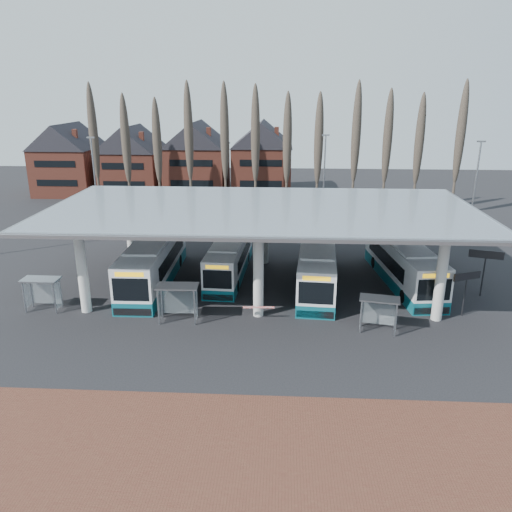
# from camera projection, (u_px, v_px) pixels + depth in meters

# --- Properties ---
(ground) EXTENTS (140.00, 140.00, 0.00)m
(ground) POSITION_uv_depth(u_px,v_px,m) (256.00, 332.00, 31.86)
(ground) COLOR black
(ground) RESTS_ON ground
(brick_strip) EXTENTS (70.00, 10.00, 0.03)m
(brick_strip) POSITION_uv_depth(u_px,v_px,m) (241.00, 466.00, 20.49)
(brick_strip) COLOR #533021
(brick_strip) RESTS_ON ground
(station_canopy) EXTENTS (32.00, 16.00, 6.34)m
(station_canopy) POSITION_uv_depth(u_px,v_px,m) (262.00, 215.00, 37.63)
(station_canopy) COLOR beige
(station_canopy) RESTS_ON ground
(poplar_row) EXTENTS (45.10, 1.10, 14.50)m
(poplar_row) POSITION_uv_depth(u_px,v_px,m) (271.00, 141.00, 60.32)
(poplar_row) COLOR #473D33
(poplar_row) RESTS_ON ground
(townhouse_row) EXTENTS (36.80, 10.30, 12.25)m
(townhouse_row) POSITION_uv_depth(u_px,v_px,m) (165.00, 153.00, 72.45)
(townhouse_row) COLOR brown
(townhouse_row) RESTS_ON ground
(lamp_post_a) EXTENTS (0.80, 0.16, 10.17)m
(lamp_post_a) POSITION_uv_depth(u_px,v_px,m) (95.00, 184.00, 51.93)
(lamp_post_a) COLOR slate
(lamp_post_a) RESTS_ON ground
(lamp_post_b) EXTENTS (0.80, 0.16, 10.17)m
(lamp_post_b) POSITION_uv_depth(u_px,v_px,m) (324.00, 180.00, 54.47)
(lamp_post_b) COLOR slate
(lamp_post_b) RESTS_ON ground
(lamp_post_c) EXTENTS (0.80, 0.16, 10.17)m
(lamp_post_c) POSITION_uv_depth(u_px,v_px,m) (474.00, 192.00, 48.07)
(lamp_post_c) COLOR slate
(lamp_post_c) RESTS_ON ground
(bus_0) EXTENTS (3.00, 13.12, 3.64)m
(bus_0) POSITION_uv_depth(u_px,v_px,m) (154.00, 262.00, 39.63)
(bus_0) COLOR white
(bus_0) RESTS_ON ground
(bus_1) EXTENTS (3.00, 11.37, 3.13)m
(bus_1) POSITION_uv_depth(u_px,v_px,m) (230.00, 258.00, 41.29)
(bus_1) COLOR white
(bus_1) RESTS_ON ground
(bus_2) EXTENTS (3.56, 12.61, 3.46)m
(bus_2) POSITION_uv_depth(u_px,v_px,m) (317.00, 266.00, 38.97)
(bus_2) COLOR white
(bus_2) RESTS_ON ground
(bus_3) EXTENTS (4.01, 12.53, 3.42)m
(bus_3) POSITION_uv_depth(u_px,v_px,m) (403.00, 263.00, 39.52)
(bus_3) COLOR white
(bus_3) RESTS_ON ground
(shelter_0) EXTENTS (2.55, 1.30, 2.35)m
(shelter_0) POSITION_uv_depth(u_px,v_px,m) (42.00, 287.00, 34.61)
(shelter_0) COLOR gray
(shelter_0) RESTS_ON ground
(shelter_1) EXTENTS (2.79, 1.45, 2.56)m
(shelter_1) POSITION_uv_depth(u_px,v_px,m) (178.00, 294.00, 32.90)
(shelter_1) COLOR gray
(shelter_1) RESTS_ON ground
(shelter_2) EXTENTS (2.66, 1.68, 2.30)m
(shelter_2) POSITION_uv_depth(u_px,v_px,m) (379.00, 307.00, 31.53)
(shelter_2) COLOR gray
(shelter_2) RESTS_ON ground
(info_sign_0) EXTENTS (2.01, 0.93, 3.16)m
(info_sign_0) POSITION_uv_depth(u_px,v_px,m) (467.00, 279.00, 33.31)
(info_sign_0) COLOR black
(info_sign_0) RESTS_ON ground
(info_sign_1) EXTENTS (2.33, 0.80, 3.56)m
(info_sign_1) POSITION_uv_depth(u_px,v_px,m) (486.00, 258.00, 36.53)
(info_sign_1) COLOR black
(info_sign_1) RESTS_ON ground
(barrier) EXTENTS (2.11, 0.61, 1.05)m
(barrier) POSITION_uv_depth(u_px,v_px,m) (259.00, 308.00, 33.39)
(barrier) COLOR black
(barrier) RESTS_ON ground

